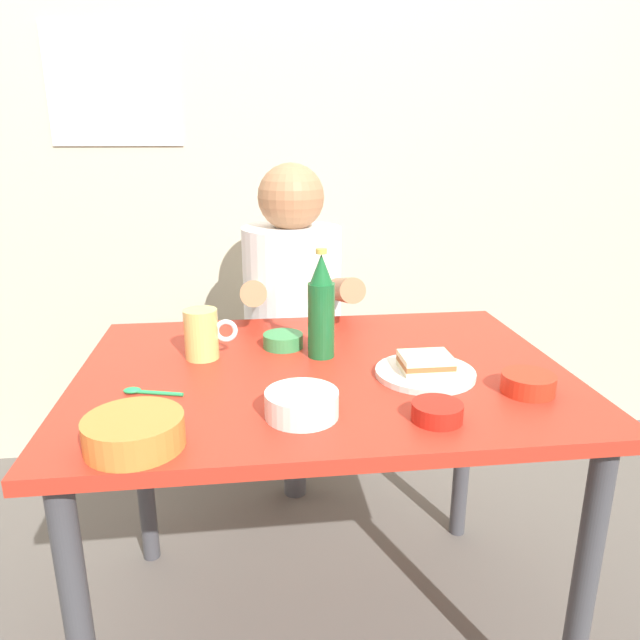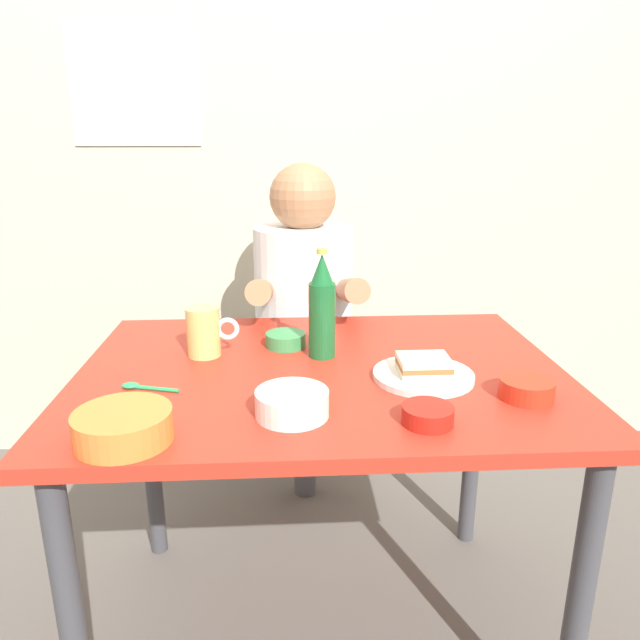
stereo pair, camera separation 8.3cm
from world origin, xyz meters
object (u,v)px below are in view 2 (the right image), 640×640
object	(u,v)px
stool	(304,405)
beer_bottle	(322,309)
person_seated	(304,290)
dining_table	(321,405)
sambal_bowl_red	(428,414)
sandwich	(424,365)
plate_orange	(423,376)
beer_mug	(205,332)

from	to	relation	value
stool	beer_bottle	distance (m)	0.75
stool	person_seated	size ratio (longest dim) A/B	0.63
dining_table	sambal_bowl_red	distance (m)	0.35
sambal_bowl_red	dining_table	bearing A→B (deg)	122.35
beer_bottle	sandwich	bearing A→B (deg)	-35.55
dining_table	stool	xyz separation A→B (m)	(-0.02, 0.63, -0.30)
stool	beer_bottle	bearing A→B (deg)	-87.25
person_seated	beer_bottle	xyz separation A→B (m)	(0.03, -0.54, 0.09)
plate_orange	beer_mug	size ratio (longest dim) A/B	1.75
sandwich	beer_bottle	bearing A→B (deg)	144.45
beer_mug	sambal_bowl_red	xyz separation A→B (m)	(0.45, -0.38, -0.04)
beer_bottle	dining_table	bearing A→B (deg)	-94.71
dining_table	stool	size ratio (longest dim) A/B	2.44
beer_bottle	sambal_bowl_red	bearing A→B (deg)	-64.48
stool	sambal_bowl_red	distance (m)	1.02
stool	person_seated	bearing A→B (deg)	-90.00
plate_orange	sambal_bowl_red	size ratio (longest dim) A/B	2.29
beer_mug	beer_bottle	world-z (taller)	beer_bottle
dining_table	sandwich	distance (m)	0.26
sandwich	beer_bottle	xyz separation A→B (m)	(-0.21, 0.15, 0.09)
stool	plate_orange	world-z (taller)	plate_orange
plate_orange	sambal_bowl_red	distance (m)	0.21
beer_mug	sambal_bowl_red	bearing A→B (deg)	-40.22
stool	beer_mug	world-z (taller)	beer_mug
person_seated	plate_orange	bearing A→B (deg)	-70.95
beer_mug	plate_orange	bearing A→B (deg)	-19.43
beer_bottle	sambal_bowl_red	world-z (taller)	beer_bottle
sandwich	sambal_bowl_red	distance (m)	0.21
person_seated	beer_mug	size ratio (longest dim) A/B	5.71
dining_table	plate_orange	xyz separation A→B (m)	(0.22, -0.07, 0.10)
sandwich	sambal_bowl_red	xyz separation A→B (m)	(-0.04, -0.21, -0.01)
dining_table	stool	world-z (taller)	dining_table
person_seated	beer_mug	bearing A→B (deg)	-116.12
beer_bottle	plate_orange	bearing A→B (deg)	-35.55
stool	sandwich	world-z (taller)	sandwich
sandwich	beer_bottle	world-z (taller)	beer_bottle
beer_mug	sandwich	bearing A→B (deg)	-19.43
stool	beer_mug	size ratio (longest dim) A/B	3.57
person_seated	sambal_bowl_red	distance (m)	0.92
dining_table	beer_mug	world-z (taller)	beer_mug
stool	beer_bottle	size ratio (longest dim) A/B	1.72
sandwich	sambal_bowl_red	bearing A→B (deg)	-100.85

